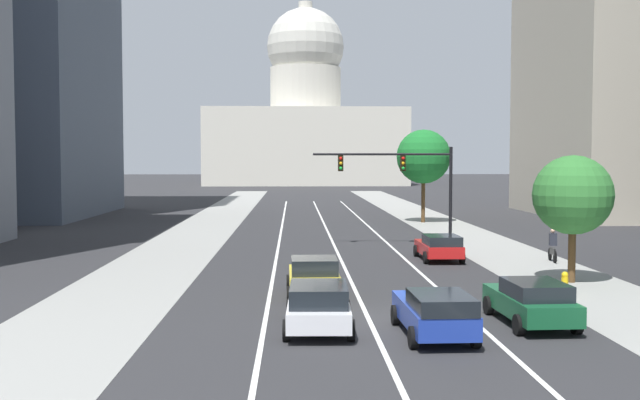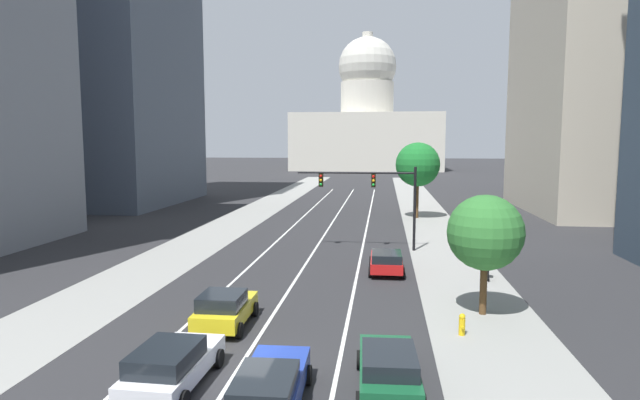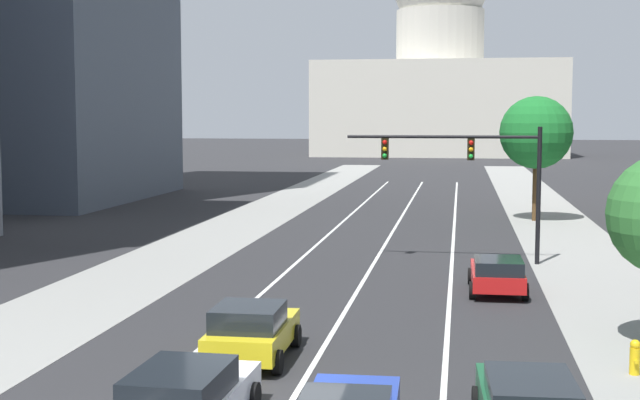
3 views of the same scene
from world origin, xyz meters
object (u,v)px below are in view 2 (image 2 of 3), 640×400
at_px(car_yellow, 225,308).
at_px(street_tree_near_right, 485,233).
at_px(car_blue, 270,386).
at_px(capitol_building, 367,123).
at_px(car_red, 386,261).
at_px(car_white, 172,364).
at_px(fire_hydrant, 462,324).
at_px(traffic_signal_mast, 375,189).
at_px(car_green, 388,368).
at_px(street_tree_far_right, 418,165).
at_px(cyclist, 488,264).

distance_m(car_yellow, street_tree_near_right, 11.95).
bearing_deg(car_blue, car_yellow, 25.38).
distance_m(capitol_building, car_red, 119.61).
distance_m(car_white, street_tree_near_right, 14.47).
bearing_deg(fire_hydrant, capitol_building, 93.62).
relative_size(car_blue, car_red, 1.08).
distance_m(car_red, street_tree_near_right, 8.89).
relative_size(capitol_building, car_blue, 8.95).
distance_m(traffic_signal_mast, street_tree_near_right, 14.92).
height_order(car_blue, car_yellow, car_yellow).
bearing_deg(street_tree_near_right, fire_hydrant, -115.07).
height_order(car_green, car_red, car_green).
height_order(capitol_building, street_tree_far_right, capitol_building).
relative_size(capitol_building, fire_hydrant, 45.04).
distance_m(fire_hydrant, street_tree_near_right, 4.55).
distance_m(car_blue, traffic_signal_mast, 24.15).
bearing_deg(traffic_signal_mast, car_red, -83.26).
bearing_deg(traffic_signal_mast, street_tree_near_right, -69.80).
bearing_deg(car_green, street_tree_far_right, -7.12).
relative_size(capitol_building, car_yellow, 10.12).
bearing_deg(car_yellow, cyclist, -53.85).
bearing_deg(car_red, car_green, 179.51).
bearing_deg(car_red, cyclist, -97.71).
bearing_deg(capitol_building, fire_hydrant, -86.38).
distance_m(traffic_signal_mast, fire_hydrant, 17.70).
relative_size(car_red, street_tree_near_right, 0.77).
xyz_separation_m(car_blue, fire_hydrant, (6.43, 6.90, -0.31)).
bearing_deg(car_yellow, capitol_building, -1.48).
bearing_deg(street_tree_near_right, car_red, 121.25).
bearing_deg(street_tree_near_right, capitol_building, 94.30).
relative_size(car_white, cyclist, 2.68).
bearing_deg(car_green, capitol_building, -0.20).
bearing_deg(car_green, car_red, -2.38).
bearing_deg(fire_hydrant, cyclist, 73.55).
xyz_separation_m(car_green, car_blue, (-3.42, -1.62, 0.00)).
height_order(car_green, fire_hydrant, car_green).
distance_m(capitol_building, car_yellow, 129.63).
distance_m(car_blue, car_yellow, 7.54).
bearing_deg(capitol_building, street_tree_far_right, -84.98).
relative_size(fire_hydrant, street_tree_near_right, 0.17).
height_order(car_yellow, fire_hydrant, car_yellow).
distance_m(car_yellow, street_tree_far_right, 35.61).
bearing_deg(car_green, street_tree_near_right, -30.51).
bearing_deg(car_white, street_tree_near_right, -50.65).
relative_size(car_green, car_yellow, 1.13).
height_order(car_white, cyclist, cyclist).
relative_size(cyclist, street_tree_far_right, 0.22).
distance_m(car_blue, car_red, 17.23).
distance_m(capitol_building, car_blue, 136.32).
relative_size(car_red, street_tree_far_right, 0.55).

